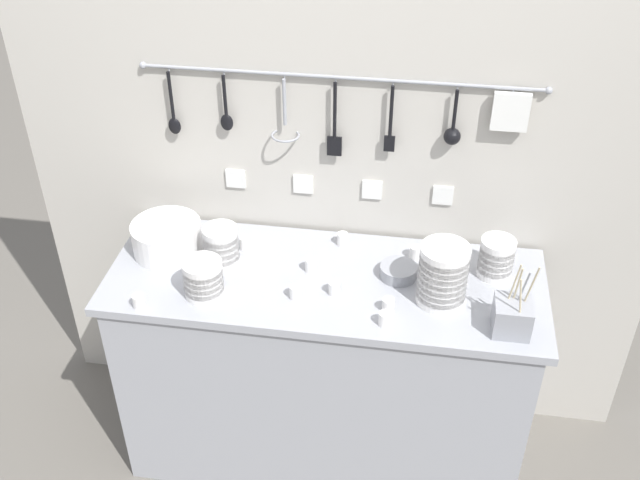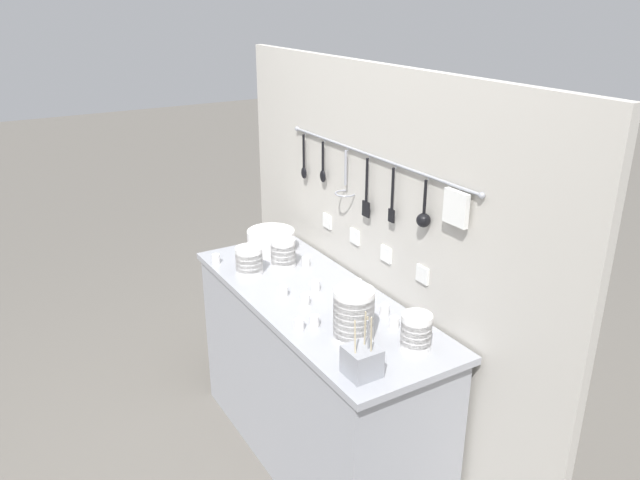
{
  "view_description": "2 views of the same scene",
  "coord_description": "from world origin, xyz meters",
  "views": [
    {
      "loc": [
        0.28,
        -1.94,
        2.42
      ],
      "look_at": [
        -0.02,
        0.02,
        0.99
      ],
      "focal_mm": 42.0,
      "sensor_mm": 36.0,
      "label": 1
    },
    {
      "loc": [
        2.11,
        -1.24,
        2.1
      ],
      "look_at": [
        0.06,
        -0.01,
        1.14
      ],
      "focal_mm": 35.0,
      "sensor_mm": 36.0,
      "label": 2
    }
  ],
  "objects": [
    {
      "name": "back_wall",
      "position": [
        0.0,
        0.31,
        0.92
      ],
      "size": [
        2.27,
        0.11,
        1.83
      ],
      "color": "#BCB7AD",
      "rests_on": "ground"
    },
    {
      "name": "steel_mixing_bowl",
      "position": [
        0.24,
        0.05,
        0.87
      ],
      "size": [
        0.12,
        0.12,
        0.04
      ],
      "color": "#93969E",
      "rests_on": "counter"
    },
    {
      "name": "ground_plane",
      "position": [
        0.0,
        0.0,
        0.0
      ],
      "size": [
        20.0,
        20.0,
        0.0
      ],
      "primitive_type": "plane",
      "color": "#666059"
    },
    {
      "name": "cup_edge_near",
      "position": [
        0.4,
        0.13,
        0.88
      ],
      "size": [
        0.04,
        0.04,
        0.05
      ],
      "color": "white",
      "rests_on": "counter"
    },
    {
      "name": "cutlery_caddy",
      "position": [
        0.6,
        -0.16,
        0.91
      ],
      "size": [
        0.11,
        0.11,
        0.25
      ],
      "color": "#93969E",
      "rests_on": "counter"
    },
    {
      "name": "bowl_stack_nested_right",
      "position": [
        -0.38,
        -0.14,
        0.92
      ],
      "size": [
        0.13,
        0.13,
        0.13
      ],
      "color": "white",
      "rests_on": "counter"
    },
    {
      "name": "bowl_stack_wide_centre",
      "position": [
        -0.36,
        0.03,
        0.92
      ],
      "size": [
        0.12,
        0.12,
        0.14
      ],
      "color": "white",
      "rests_on": "counter"
    },
    {
      "name": "cup_beside_plates",
      "position": [
        0.22,
        -0.2,
        0.88
      ],
      "size": [
        0.04,
        0.04,
        0.05
      ],
      "color": "white",
      "rests_on": "counter"
    },
    {
      "name": "cup_front_left",
      "position": [
        0.22,
        -0.13,
        0.88
      ],
      "size": [
        0.04,
        0.04,
        0.05
      ],
      "color": "white",
      "rests_on": "counter"
    },
    {
      "name": "cup_back_left",
      "position": [
        -0.31,
        0.13,
        0.88
      ],
      "size": [
        0.04,
        0.04,
        0.05
      ],
      "color": "white",
      "rests_on": "counter"
    },
    {
      "name": "cup_edge_far",
      "position": [
        -0.06,
        0.03,
        0.88
      ],
      "size": [
        0.04,
        0.04,
        0.05
      ],
      "color": "white",
      "rests_on": "counter"
    },
    {
      "name": "bowl_stack_back_corner",
      "position": [
        0.56,
        0.11,
        0.92
      ],
      "size": [
        0.12,
        0.12,
        0.14
      ],
      "color": "white",
      "rests_on": "counter"
    },
    {
      "name": "cup_front_right",
      "position": [
        0.29,
        0.16,
        0.88
      ],
      "size": [
        0.04,
        0.04,
        0.05
      ],
      "color": "white",
      "rests_on": "counter"
    },
    {
      "name": "bowl_stack_short_front",
      "position": [
        0.38,
        -0.06,
        0.96
      ],
      "size": [
        0.16,
        0.16,
        0.21
      ],
      "color": "white",
      "rests_on": "counter"
    },
    {
      "name": "cup_centre",
      "position": [
        -0.08,
        -0.12,
        0.88
      ],
      "size": [
        0.04,
        0.04,
        0.05
      ],
      "color": "white",
      "rests_on": "counter"
    },
    {
      "name": "plate_stack",
      "position": [
        -0.57,
        0.07,
        0.91
      ],
      "size": [
        0.24,
        0.24,
        0.11
      ],
      "color": "white",
      "rests_on": "counter"
    },
    {
      "name": "cup_by_caddy",
      "position": [
        0.03,
        0.2,
        0.88
      ],
      "size": [
        0.04,
        0.04,
        0.05
      ],
      "color": "white",
      "rests_on": "counter"
    },
    {
      "name": "cup_back_right",
      "position": [
        -0.57,
        -0.24,
        0.88
      ],
      "size": [
        0.04,
        0.04,
        0.05
      ],
      "color": "white",
      "rests_on": "counter"
    },
    {
      "name": "counter",
      "position": [
        0.0,
        0.0,
        0.43
      ],
      "size": [
        1.47,
        0.55,
        0.85
      ],
      "color": "#9EA0A8",
      "rests_on": "ground"
    },
    {
      "name": "cup_mid_row",
      "position": [
        0.04,
        -0.08,
        0.88
      ],
      "size": [
        0.04,
        0.04,
        0.05
      ],
      "color": "white",
      "rests_on": "counter"
    }
  ]
}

